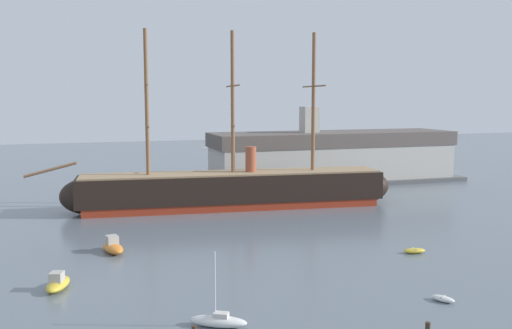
# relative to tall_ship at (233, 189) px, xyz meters

# --- Properties ---
(tall_ship) EXTENTS (57.91, 14.31, 27.87)m
(tall_ship) POSITION_rel_tall_ship_xyz_m (0.00, 0.00, 0.00)
(tall_ship) COLOR maroon
(tall_ship) RESTS_ON ground
(sailboat_foreground_left) EXTENTS (4.66, 3.42, 5.95)m
(sailboat_foreground_left) POSITION_rel_tall_ship_xyz_m (-13.91, -44.81, -2.54)
(sailboat_foreground_left) COLOR silver
(sailboat_foreground_left) RESTS_ON ground
(dinghy_foreground_right) EXTENTS (1.84, 2.29, 0.50)m
(dinghy_foreground_right) POSITION_rel_tall_ship_xyz_m (5.92, -45.65, -2.78)
(dinghy_foreground_right) COLOR silver
(dinghy_foreground_right) RESTS_ON ground
(motorboat_mid_left) EXTENTS (2.89, 4.43, 1.72)m
(motorboat_mid_left) POSITION_rel_tall_ship_xyz_m (-25.85, -32.01, -2.43)
(motorboat_mid_left) COLOR gold
(motorboat_mid_left) RESTS_ON ground
(dinghy_mid_right) EXTENTS (2.68, 1.51, 0.60)m
(dinghy_mid_right) POSITION_rel_tall_ship_xyz_m (12.32, -31.85, -2.73)
(dinghy_mid_right) COLOR gold
(dinghy_mid_right) RESTS_ON ground
(motorboat_alongside_bow) EXTENTS (2.84, 4.84, 1.91)m
(motorboat_alongside_bow) POSITION_rel_tall_ship_xyz_m (-20.15, -20.78, -2.37)
(motorboat_alongside_bow) COLOR orange
(motorboat_alongside_bow) RESTS_ON ground
(dockside_warehouse_right) EXTENTS (55.24, 15.82, 15.72)m
(dockside_warehouse_right) POSITION_rel_tall_ship_xyz_m (27.36, 20.35, 2.18)
(dockside_warehouse_right) COLOR #565659
(dockside_warehouse_right) RESTS_ON ground
(seagull_in_flight) EXTENTS (0.96, 0.94, 0.14)m
(seagull_in_flight) POSITION_rel_tall_ship_xyz_m (-9.91, -22.50, 8.82)
(seagull_in_flight) COLOR silver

